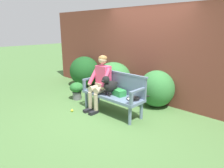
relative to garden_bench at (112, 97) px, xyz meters
name	(u,v)px	position (x,y,z in m)	size (l,w,h in m)	color
ground_plane	(112,112)	(0.00, 0.00, -0.39)	(40.00, 40.00, 0.00)	#4C753D
brick_garden_fence	(149,54)	(0.00, 1.45, 0.85)	(8.00, 0.30, 2.49)	brown
hedge_bush_mid_left	(157,89)	(0.52, 1.09, 0.07)	(0.90, 0.86, 0.93)	#337538
hedge_bush_far_right	(85,71)	(-2.29, 1.05, 0.11)	(1.08, 0.97, 1.01)	#194C1E
hedge_bush_mid_right	(113,78)	(-0.94, 1.05, 0.09)	(1.09, 1.06, 0.97)	#337538
garden_bench	(112,97)	(0.00, 0.00, 0.00)	(1.56, 0.52, 0.45)	slate
bench_backrest	(119,82)	(0.00, 0.23, 0.32)	(1.60, 0.06, 0.50)	slate
bench_armrest_left_end	(88,81)	(-0.74, -0.09, 0.26)	(0.06, 0.52, 0.28)	slate
bench_armrest_right_end	(135,94)	(0.74, -0.09, 0.26)	(0.06, 0.52, 0.28)	slate
person_seated	(101,81)	(-0.35, -0.02, 0.33)	(0.56, 0.66, 1.32)	black
dog_on_bench	(110,85)	(0.00, -0.07, 0.29)	(0.25, 0.47, 0.47)	black
tennis_racket	(134,99)	(0.57, 0.10, 0.07)	(0.37, 0.58, 0.03)	black
baseball_glove	(134,98)	(0.60, 0.06, 0.11)	(0.22, 0.17, 0.09)	black
sports_bag	(119,93)	(0.17, 0.05, 0.13)	(0.28, 0.20, 0.14)	#2D8E42
tennis_ball	(72,110)	(-0.72, -0.63, -0.36)	(0.07, 0.07, 0.07)	#CCDB33
potted_plant	(77,89)	(-1.36, 0.00, -0.10)	(0.38, 0.38, 0.49)	slate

